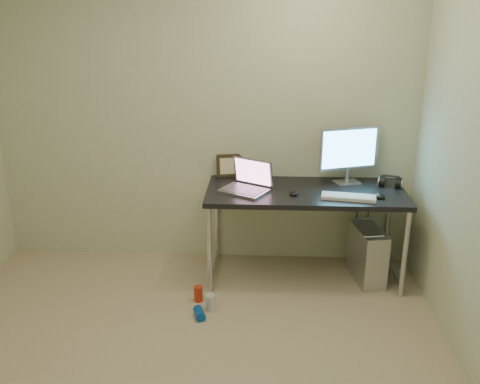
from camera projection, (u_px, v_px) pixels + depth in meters
The scene contains 16 objects.
wall_back at pixel (204, 117), 4.38m from camera, with size 3.50×0.02×2.50m, color beige.
desk at pixel (305, 200), 4.22m from camera, with size 1.55×0.68×0.75m.
tower_computer at pixel (367, 254), 4.31m from camera, with size 0.26×0.45×0.47m.
cable_a at pixel (356, 218), 4.56m from camera, with size 0.01×0.01×0.70m, color black.
cable_b at pixel (367, 221), 4.55m from camera, with size 0.01×0.01×0.72m, color black.
can_red at pixel (198, 294), 4.04m from camera, with size 0.07×0.07×0.12m, color red.
can_white at pixel (210, 303), 3.92m from camera, with size 0.07×0.07×0.13m, color silver.
can_blue at pixel (199, 313), 3.84m from camera, with size 0.07×0.07×0.13m, color #0B44AE.
laptop at pixel (248, 183), 4.17m from camera, with size 0.44×0.41×0.24m.
monitor at pixel (349, 151), 4.26m from camera, with size 0.48×0.20×0.47m.
keyboard at pixel (349, 197), 4.01m from camera, with size 0.40×0.13×0.02m, color silver.
mouse_right at pixel (380, 195), 4.03m from camera, with size 0.07×0.11×0.04m, color black.
mouse_left at pixel (294, 192), 4.09m from camera, with size 0.07×0.11×0.04m, color black.
headphones at pixel (390, 183), 4.26m from camera, with size 0.20×0.11×0.12m.
picture_frame at pixel (231, 166), 4.49m from camera, with size 0.24×0.03×0.19m, color black.
webcam at pixel (260, 170), 4.41m from camera, with size 0.05×0.04×0.12m.
Camera 1 is at (0.51, -2.56, 2.15)m, focal length 40.00 mm.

